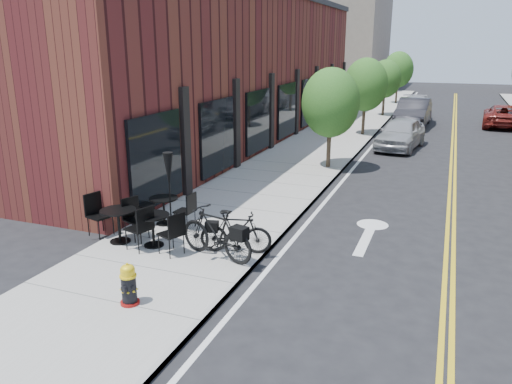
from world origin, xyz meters
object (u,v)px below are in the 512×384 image
at_px(fire_hydrant, 129,285).
at_px(parked_car_c, 415,107).
at_px(bicycle_right, 236,232).
at_px(bistro_set_a, 119,221).
at_px(patio_umbrella, 169,176).
at_px(parked_car_a, 401,133).
at_px(bistro_set_c, 164,207).
at_px(parked_car_b, 413,112).
at_px(bicycle_left, 216,233).
at_px(parked_car_far, 503,116).
at_px(bistro_set_b, 153,226).

xyz_separation_m(fire_hydrant, parked_car_c, (2.95, 28.47, 0.18)).
xyz_separation_m(bicycle_right, bistro_set_a, (-2.88, -0.42, 0.04)).
bearing_deg(parked_car_c, patio_umbrella, -105.03).
height_order(patio_umbrella, parked_car_a, patio_umbrella).
xyz_separation_m(bistro_set_c, parked_car_b, (4.75, 20.57, 0.22)).
distance_m(bistro_set_c, patio_umbrella, 1.33).
height_order(bistro_set_c, parked_car_c, parked_car_c).
relative_size(fire_hydrant, parked_car_c, 0.17).
height_order(bicycle_right, parked_car_c, parked_car_c).
bearing_deg(parked_car_a, bicycle_left, -91.72).
bearing_deg(parked_car_far, bistro_set_c, 69.48).
bearing_deg(bicycle_left, parked_car_c, -170.14).
distance_m(patio_umbrella, parked_car_a, 14.55).
xyz_separation_m(bicycle_left, bistro_set_c, (-2.25, 1.49, -0.12)).
relative_size(parked_car_b, parked_car_far, 1.05).
bearing_deg(bistro_set_a, bicycle_right, 24.08).
distance_m(bistro_set_a, parked_car_b, 22.63).
distance_m(bistro_set_a, parked_car_c, 26.47).
height_order(bistro_set_a, patio_umbrella, patio_umbrella).
height_order(bistro_set_c, patio_umbrella, patio_umbrella).
distance_m(patio_umbrella, parked_car_far, 24.67).
distance_m(bicycle_right, patio_umbrella, 2.26).
height_order(fire_hydrant, parked_car_c, parked_car_c).
relative_size(bicycle_right, parked_car_a, 0.39).
xyz_separation_m(bistro_set_b, patio_umbrella, (0.02, 0.79, 1.01)).
bearing_deg(parked_car_a, bistro_set_a, -101.13).
bearing_deg(parked_car_b, bistro_set_c, -100.95).
bearing_deg(parked_car_b, bistro_set_b, -98.77).
relative_size(fire_hydrant, bistro_set_a, 0.40).
xyz_separation_m(fire_hydrant, parked_car_a, (3.10, 17.25, 0.22)).
xyz_separation_m(fire_hydrant, bistro_set_b, (-1.10, 2.56, 0.12)).
bearing_deg(parked_car_far, bistro_set_a, 70.11).
bearing_deg(parked_car_c, parked_car_far, -29.45).
height_order(fire_hydrant, parked_car_far, parked_car_far).
distance_m(bicycle_left, patio_umbrella, 2.11).
bearing_deg(bicycle_right, fire_hydrant, 147.91).
bearing_deg(parked_car_far, bicycle_right, 75.95).
height_order(bistro_set_c, parked_car_b, parked_car_b).
distance_m(bicycle_left, parked_car_a, 15.00).
height_order(bicycle_right, parked_car_b, parked_car_b).
distance_m(parked_car_b, parked_car_c, 3.96).
height_order(fire_hydrant, parked_car_b, parked_car_b).
height_order(bistro_set_a, parked_car_far, parked_car_far).
distance_m(bicycle_right, parked_car_a, 14.54).
xyz_separation_m(bicycle_left, bistro_set_b, (-1.70, 0.09, -0.09)).
bearing_deg(bistro_set_b, parked_car_c, 103.34).
relative_size(bicycle_right, parked_car_b, 0.33).
relative_size(bistro_set_c, parked_car_far, 0.38).
distance_m(fire_hydrant, parked_car_b, 24.71).
relative_size(bicycle_left, bistro_set_a, 0.98).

